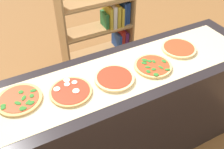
# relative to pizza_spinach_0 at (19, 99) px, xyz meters

# --- Properties ---
(counter) EXTENTS (2.40, 0.63, 0.96)m
(counter) POSITION_rel_pizza_spinach_0_xyz_m (0.62, -0.06, -0.49)
(counter) COLOR black
(counter) RESTS_ON ground_plane
(parchment_paper) EXTENTS (2.18, 0.47, 0.00)m
(parchment_paper) POSITION_rel_pizza_spinach_0_xyz_m (0.62, -0.06, -0.01)
(parchment_paper) COLOR beige
(parchment_paper) RESTS_ON counter
(pizza_spinach_0) EXTENTS (0.28, 0.28, 0.02)m
(pizza_spinach_0) POSITION_rel_pizza_spinach_0_xyz_m (0.00, 0.00, 0.00)
(pizza_spinach_0) COLOR tan
(pizza_spinach_0) RESTS_ON parchment_paper
(pizza_mozzarella_1) EXTENTS (0.28, 0.28, 0.02)m
(pizza_mozzarella_1) POSITION_rel_pizza_spinach_0_xyz_m (0.31, -0.08, 0.00)
(pizza_mozzarella_1) COLOR tan
(pizza_mozzarella_1) RESTS_ON parchment_paper
(pizza_plain_2) EXTENTS (0.28, 0.28, 0.02)m
(pizza_plain_2) POSITION_rel_pizza_spinach_0_xyz_m (0.62, -0.10, 0.00)
(pizza_plain_2) COLOR #E5C17F
(pizza_plain_2) RESTS_ON parchment_paper
(pizza_spinach_3) EXTENTS (0.27, 0.27, 0.03)m
(pizza_spinach_3) POSITION_rel_pizza_spinach_0_xyz_m (0.93, -0.11, 0.00)
(pizza_spinach_3) COLOR #DBB26B
(pizza_spinach_3) RESTS_ON parchment_paper
(pizza_plain_4) EXTENTS (0.27, 0.27, 0.02)m
(pizza_plain_4) POSITION_rel_pizza_spinach_0_xyz_m (1.24, -0.02, 0.00)
(pizza_plain_4) COLOR #E5C17F
(pizza_plain_4) RESTS_ON parchment_paper
(bookshelf) EXTENTS (0.81, 0.30, 1.33)m
(bookshelf) POSITION_rel_pizza_spinach_0_xyz_m (1.11, 1.03, -0.31)
(bookshelf) COLOR #A87A47
(bookshelf) RESTS_ON ground_plane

